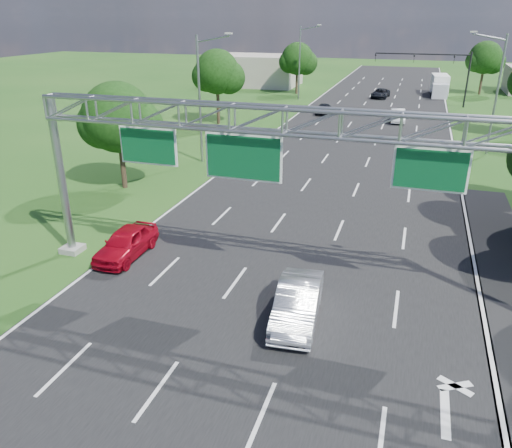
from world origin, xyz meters
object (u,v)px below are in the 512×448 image
at_px(red_coupe, 126,243).
at_px(silver_sedan, 297,303).
at_px(sign_gantry, 286,136).
at_px(traffic_signal, 441,66).
at_px(box_truck, 440,86).

bearing_deg(red_coupe, silver_sedan, -17.81).
relative_size(sign_gantry, traffic_signal, 1.92).
relative_size(red_coupe, silver_sedan, 0.92).
bearing_deg(traffic_signal, sign_gantry, -97.68).
xyz_separation_m(traffic_signal, box_truck, (0.52, 10.17, -3.75)).
relative_size(sign_gantry, box_truck, 2.96).
relative_size(traffic_signal, box_truck, 1.54).
distance_m(sign_gantry, red_coupe, 10.36).
bearing_deg(silver_sedan, sign_gantry, 111.22).
distance_m(red_coupe, silver_sedan, 10.06).
bearing_deg(box_truck, silver_sedan, -99.60).
relative_size(traffic_signal, red_coupe, 2.79).
bearing_deg(sign_gantry, red_coupe, 177.17).
bearing_deg(traffic_signal, silver_sedan, -96.03).
relative_size(traffic_signal, silver_sedan, 2.57).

